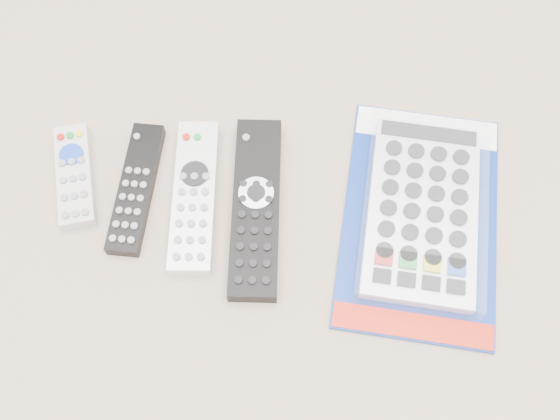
{
  "coord_description": "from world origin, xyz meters",
  "views": [
    {
      "loc": [
        0.03,
        -0.3,
        0.67
      ],
      "look_at": [
        0.03,
        0.0,
        0.01
      ],
      "focal_mm": 40.0,
      "sensor_mm": 36.0,
      "label": 1
    }
  ],
  "objects_px": {
    "remote_silver_dvd": "(194,196)",
    "remote_small_grey": "(75,176)",
    "jumbo_remote_packaged": "(423,210)",
    "remote_large_black": "(256,207)",
    "remote_slim_black": "(136,189)"
  },
  "relations": [
    {
      "from": "remote_silver_dvd",
      "to": "remote_small_grey",
      "type": "bearing_deg",
      "value": 169.49
    },
    {
      "from": "jumbo_remote_packaged",
      "to": "remote_large_black",
      "type": "bearing_deg",
      "value": -172.75
    },
    {
      "from": "remote_small_grey",
      "to": "remote_large_black",
      "type": "distance_m",
      "value": 0.22
    },
    {
      "from": "remote_silver_dvd",
      "to": "jumbo_remote_packaged",
      "type": "xyz_separation_m",
      "value": [
        0.26,
        -0.03,
        0.01
      ]
    },
    {
      "from": "remote_large_black",
      "to": "jumbo_remote_packaged",
      "type": "height_order",
      "value": "jumbo_remote_packaged"
    },
    {
      "from": "remote_small_grey",
      "to": "remote_slim_black",
      "type": "xyz_separation_m",
      "value": [
        0.07,
        -0.02,
        -0.0
      ]
    },
    {
      "from": "remote_slim_black",
      "to": "jumbo_remote_packaged",
      "type": "relative_size",
      "value": 0.54
    },
    {
      "from": "remote_large_black",
      "to": "remote_silver_dvd",
      "type": "bearing_deg",
      "value": 169.61
    },
    {
      "from": "remote_silver_dvd",
      "to": "remote_large_black",
      "type": "distance_m",
      "value": 0.07
    },
    {
      "from": "remote_small_grey",
      "to": "remote_large_black",
      "type": "height_order",
      "value": "remote_large_black"
    },
    {
      "from": "remote_small_grey",
      "to": "jumbo_remote_packaged",
      "type": "xyz_separation_m",
      "value": [
        0.41,
        -0.06,
        0.01
      ]
    },
    {
      "from": "remote_small_grey",
      "to": "remote_slim_black",
      "type": "distance_m",
      "value": 0.08
    },
    {
      "from": "remote_small_grey",
      "to": "remote_slim_black",
      "type": "height_order",
      "value": "same"
    },
    {
      "from": "remote_small_grey",
      "to": "remote_slim_black",
      "type": "bearing_deg",
      "value": -24.28
    },
    {
      "from": "remote_slim_black",
      "to": "remote_large_black",
      "type": "height_order",
      "value": "remote_large_black"
    }
  ]
}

